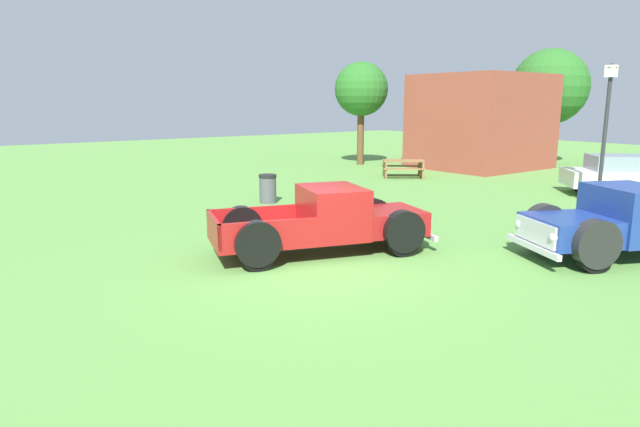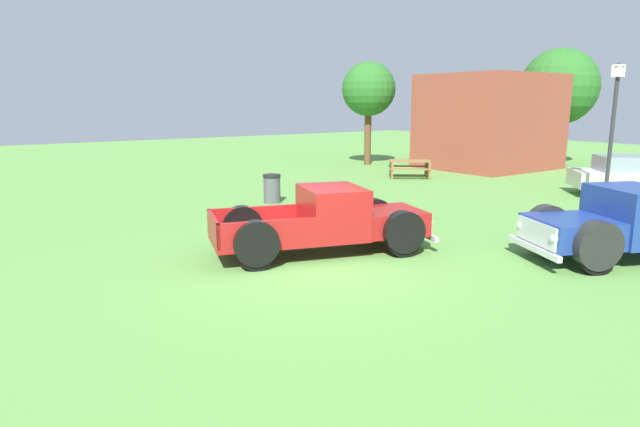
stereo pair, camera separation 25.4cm
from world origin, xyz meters
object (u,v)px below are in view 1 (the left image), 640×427
(sedan_distant_b, at_px, (628,174))
(lamp_post_near, at_px, (605,134))
(pickup_truck_behind_left, at_px, (625,224))
(oak_tree_east, at_px, (361,90))
(picnic_table, at_px, (403,166))
(oak_tree_center, at_px, (550,87))
(pickup_truck_foreground, at_px, (335,221))
(trash_can, at_px, (268,189))

(sedan_distant_b, height_order, lamp_post_near, lamp_post_near)
(pickup_truck_behind_left, xyz_separation_m, oak_tree_east, (-16.97, 7.39, 3.20))
(pickup_truck_behind_left, relative_size, lamp_post_near, 1.19)
(picnic_table, distance_m, oak_tree_east, 6.41)
(pickup_truck_behind_left, relative_size, sedan_distant_b, 1.24)
(pickup_truck_behind_left, distance_m, oak_tree_east, 18.78)
(lamp_post_near, bearing_deg, sedan_distant_b, 100.24)
(oak_tree_center, bearing_deg, oak_tree_east, -123.91)
(pickup_truck_foreground, bearing_deg, pickup_truck_behind_left, 48.99)
(pickup_truck_behind_left, bearing_deg, lamp_post_near, 120.73)
(sedan_distant_b, bearing_deg, pickup_truck_behind_left, -66.50)
(trash_can, distance_m, oak_tree_center, 18.86)
(picnic_table, bearing_deg, pickup_truck_foreground, -52.47)
(lamp_post_near, distance_m, oak_tree_center, 13.52)
(trash_can, bearing_deg, sedan_distant_b, 59.71)
(lamp_post_near, distance_m, oak_tree_east, 14.13)
(sedan_distant_b, height_order, oak_tree_center, oak_tree_center)
(pickup_truck_behind_left, bearing_deg, oak_tree_center, 125.51)
(pickup_truck_behind_left, bearing_deg, trash_can, -165.42)
(picnic_table, bearing_deg, sedan_distant_b, 20.08)
(oak_tree_east, bearing_deg, picnic_table, -20.72)
(oak_tree_east, relative_size, oak_tree_center, 0.88)
(pickup_truck_behind_left, relative_size, trash_can, 5.61)
(picnic_table, height_order, oak_tree_east, oak_tree_east)
(oak_tree_center, bearing_deg, sedan_distant_b, -44.00)
(sedan_distant_b, bearing_deg, pickup_truck_foreground, -91.73)
(pickup_truck_behind_left, height_order, oak_tree_center, oak_tree_center)
(pickup_truck_foreground, height_order, trash_can, pickup_truck_foreground)
(picnic_table, bearing_deg, trash_can, -78.10)
(sedan_distant_b, xyz_separation_m, oak_tree_center, (-7.60, 7.34, 3.33))
(lamp_post_near, height_order, trash_can, lamp_post_near)
(trash_can, bearing_deg, pickup_truck_behind_left, 14.58)
(trash_can, bearing_deg, oak_tree_east, 123.96)
(lamp_post_near, relative_size, oak_tree_east, 0.83)
(pickup_truck_behind_left, xyz_separation_m, picnic_table, (-11.91, 5.48, -0.24))
(pickup_truck_foreground, distance_m, pickup_truck_behind_left, 6.23)
(pickup_truck_behind_left, relative_size, oak_tree_east, 0.99)
(lamp_post_near, relative_size, trash_can, 4.70)
(pickup_truck_behind_left, bearing_deg, pickup_truck_foreground, -131.01)
(pickup_truck_foreground, xyz_separation_m, oak_tree_center, (-7.20, 20.53, 3.39))
(pickup_truck_behind_left, distance_m, oak_tree_center, 19.73)
(pickup_truck_foreground, xyz_separation_m, oak_tree_east, (-12.88, 12.10, 3.24))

